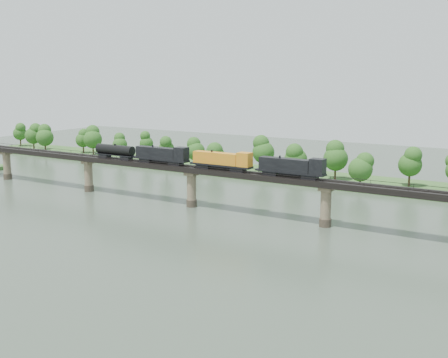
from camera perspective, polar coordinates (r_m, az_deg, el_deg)
The scene contains 6 objects.
ground at distance 136.40m, azimuth -10.58°, elevation -5.26°, with size 400.00×400.00×0.00m, color #324032.
far_bank at distance 205.36m, azimuth 5.54°, elevation 0.45°, with size 300.00×24.00×1.60m, color #2C5321.
bridge at distance 157.86m, azimuth -3.32°, elevation -0.88°, with size 236.00×30.00×11.50m.
bridge_superstructure at distance 156.72m, azimuth -3.34°, elevation 1.39°, with size 220.00×4.90×0.75m.
far_treeline at distance 203.91m, azimuth 2.95°, elevation 2.70°, with size 289.06×17.54×13.60m.
freight_train at distance 154.63m, azimuth -2.40°, elevation 2.08°, with size 75.05×2.92×5.17m.
Camera 1 is at (89.08, -96.46, 36.94)m, focal length 45.00 mm.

